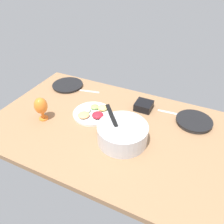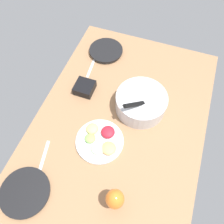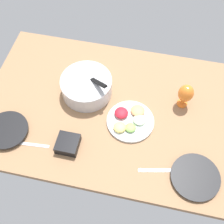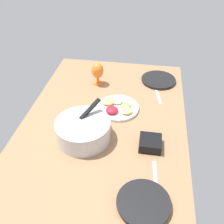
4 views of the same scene
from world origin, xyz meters
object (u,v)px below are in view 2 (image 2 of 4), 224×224
mixing_bowl (141,102)px  fruit_platter (100,140)px  hurricane_glass_orange (115,199)px  square_bowl_black (84,87)px  dinner_plate_right (25,192)px  dinner_plate_left (106,51)px

mixing_bowl → fruit_platter: size_ratio=1.12×
fruit_platter → hurricane_glass_orange: 36.83cm
hurricane_glass_orange → square_bowl_black: hurricane_glass_orange is taller
dinner_plate_right → dinner_plate_left: bearing=177.4°
mixing_bowl → square_bowl_black: mixing_bowl is taller
mixing_bowl → hurricane_glass_orange: size_ratio=1.80×
dinner_plate_left → hurricane_glass_orange: bearing=22.7°
dinner_plate_right → square_bowl_black: bearing=177.1°
dinner_plate_left → fruit_platter: size_ratio=0.88×
mixing_bowl → square_bowl_black: bearing=-91.5°
dinner_plate_left → fruit_platter: fruit_platter is taller
dinner_plate_left → square_bowl_black: size_ratio=2.01×
hurricane_glass_orange → mixing_bowl: bearing=-176.5°
dinner_plate_left → fruit_platter: bearing=17.6°
dinner_plate_right → mixing_bowl: 83.46cm
dinner_plate_left → hurricane_glass_orange: 107.98cm
fruit_platter → hurricane_glass_orange: size_ratio=1.61×
dinner_plate_left → square_bowl_black: bearing=-2.1°
hurricane_glass_orange → dinner_plate_right: bearing=-76.7°
dinner_plate_left → fruit_platter: 72.80cm
fruit_platter → square_bowl_black: size_ratio=2.28×
mixing_bowl → hurricane_glass_orange: 60.72cm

